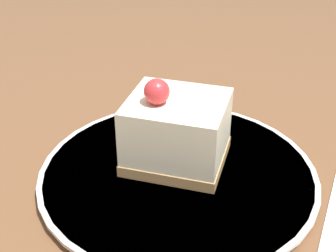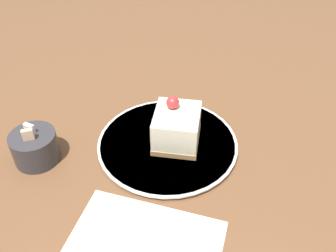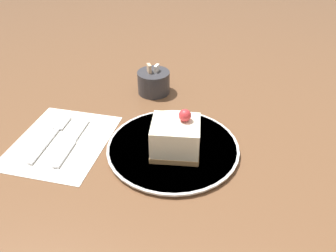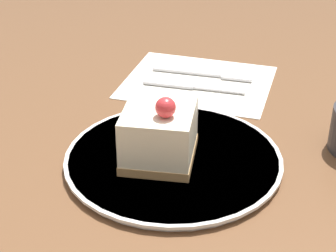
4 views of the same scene
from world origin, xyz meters
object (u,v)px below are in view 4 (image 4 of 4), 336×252
cake_slice (159,134)px  knife (184,86)px  plate (173,159)px  fork (211,74)px

cake_slice → knife: size_ratio=0.64×
cake_slice → knife: (-0.22, 0.03, -0.04)m
plate → fork: (-0.26, 0.05, -0.00)m
cake_slice → fork: size_ratio=0.62×
plate → knife: plate is taller
plate → knife: 0.22m
fork → knife: 0.06m
cake_slice → knife: bearing=179.6°
cake_slice → fork: 0.28m
plate → cake_slice: size_ratio=2.62×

